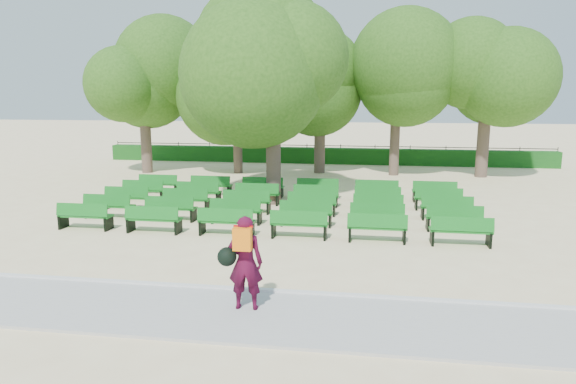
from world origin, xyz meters
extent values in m
plane|color=beige|center=(0.00, 0.00, 0.00)|extent=(120.00, 120.00, 0.00)
cube|color=#ABABA6|center=(0.00, -7.40, 0.03)|extent=(30.00, 2.20, 0.06)
cube|color=silver|center=(0.00, -6.25, 0.05)|extent=(30.00, 0.12, 0.10)
cube|color=#155016|center=(0.00, 14.00, 0.45)|extent=(26.00, 0.70, 0.90)
cube|color=#126B1C|center=(-0.33, 0.76, 0.40)|extent=(1.62, 0.50, 0.05)
cube|color=#126B1C|center=(-0.33, 0.58, 0.62)|extent=(1.61, 0.18, 0.38)
cylinder|color=brown|center=(-0.83, 2.42, 1.66)|extent=(0.54, 0.54, 3.32)
ellipsoid|color=#305D19|center=(-0.83, 2.42, 4.75)|extent=(5.21, 5.21, 4.69)
imported|color=#400920|center=(0.40, -7.14, 0.94)|extent=(0.67, 0.46, 1.76)
cube|color=orange|center=(0.40, -7.34, 1.44)|extent=(0.33, 0.16, 0.41)
sphere|color=black|center=(0.07, -7.20, 1.06)|extent=(0.35, 0.35, 0.35)
camera|label=1|loc=(2.54, -15.87, 3.96)|focal=32.00mm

